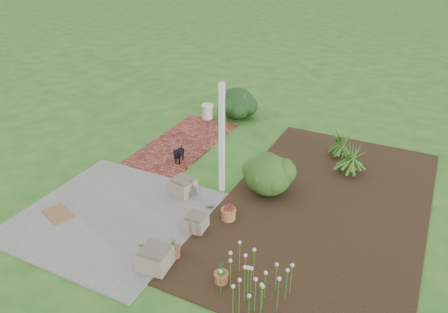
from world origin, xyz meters
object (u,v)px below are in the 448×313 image
at_px(stone_trough_near, 155,259).
at_px(evergreen_shrub, 269,174).
at_px(black_dog, 178,153).
at_px(cream_ceramic_urn, 207,112).

height_order(stone_trough_near, evergreen_shrub, evergreen_shrub).
height_order(stone_trough_near, black_dog, black_dog).
xyz_separation_m(cream_ceramic_urn, evergreen_shrub, (3.12, -2.97, 0.21)).
relative_size(cream_ceramic_urn, evergreen_shrub, 0.42).
relative_size(black_dog, cream_ceramic_urn, 1.11).
xyz_separation_m(black_dog, cream_ceramic_urn, (-0.68, 2.73, -0.03)).
height_order(cream_ceramic_urn, evergreen_shrub, evergreen_shrub).
relative_size(stone_trough_near, cream_ceramic_urn, 1.17).
bearing_deg(evergreen_shrub, black_dog, 174.50).
distance_m(cream_ceramic_urn, evergreen_shrub, 4.31).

